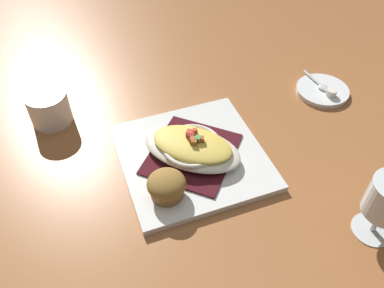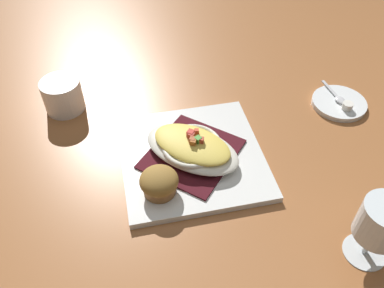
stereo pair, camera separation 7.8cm
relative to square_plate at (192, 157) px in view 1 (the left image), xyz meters
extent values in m
plane|color=#A06135|center=(0.00, 0.00, -0.01)|extent=(2.60, 2.60, 0.00)
cube|color=white|center=(0.00, 0.00, 0.00)|extent=(0.28, 0.28, 0.01)
cube|color=#431219|center=(0.00, 0.00, 0.01)|extent=(0.24, 0.24, 0.00)
ellipsoid|color=silver|center=(0.00, 0.00, 0.02)|extent=(0.22, 0.23, 0.03)
torus|color=silver|center=(0.00, 0.00, 0.03)|extent=(0.17, 0.17, 0.01)
ellipsoid|color=#E7C852|center=(0.00, 0.00, 0.04)|extent=(0.18, 0.19, 0.02)
cube|color=#CB4233|center=(0.01, 0.00, 0.05)|extent=(0.02, 0.02, 0.01)
cube|color=#C74630|center=(-0.01, -0.02, 0.05)|extent=(0.01, 0.01, 0.01)
cube|color=#AE552E|center=(-0.01, 0.00, 0.05)|extent=(0.02, 0.02, 0.01)
cube|color=#C73A34|center=(0.01, 0.00, 0.05)|extent=(0.02, 0.02, 0.01)
cube|color=red|center=(0.01, 0.00, 0.05)|extent=(0.02, 0.02, 0.01)
cube|color=#D0482A|center=(0.02, -0.01, 0.05)|extent=(0.01, 0.01, 0.01)
cube|color=#B15D25|center=(-0.01, 0.00, 0.05)|extent=(0.01, 0.01, 0.01)
cube|color=#4B9B39|center=(-0.01, -0.01, 0.05)|extent=(0.02, 0.02, 0.01)
cylinder|color=#976337|center=(-0.08, 0.08, 0.02)|extent=(0.06, 0.06, 0.02)
ellipsoid|color=olive|center=(-0.08, 0.08, 0.04)|extent=(0.07, 0.07, 0.04)
ellipsoid|color=#4C0F23|center=(-0.08, 0.08, 0.05)|extent=(0.03, 0.03, 0.01)
cylinder|color=white|center=(0.22, 0.25, 0.03)|extent=(0.09, 0.09, 0.08)
torus|color=white|center=(0.27, 0.27, 0.03)|extent=(0.05, 0.02, 0.05)
cylinder|color=#4C2D14|center=(0.22, 0.25, 0.01)|extent=(0.08, 0.08, 0.02)
cylinder|color=white|center=(-0.27, -0.24, -0.01)|extent=(0.07, 0.07, 0.00)
cylinder|color=white|center=(-0.27, -0.24, 0.02)|extent=(0.01, 0.01, 0.06)
cylinder|color=white|center=(0.10, -0.37, 0.00)|extent=(0.13, 0.13, 0.01)
ellipsoid|color=silver|center=(0.10, -0.37, 0.01)|extent=(0.03, 0.02, 0.01)
cube|color=silver|center=(0.14, -0.37, 0.01)|extent=(0.07, 0.01, 0.00)
cylinder|color=white|center=(0.07, -0.38, 0.01)|extent=(0.02, 0.02, 0.02)
camera|label=1|loc=(-0.51, 0.19, 0.60)|focal=37.04mm
camera|label=2|loc=(-0.53, 0.11, 0.60)|focal=37.04mm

